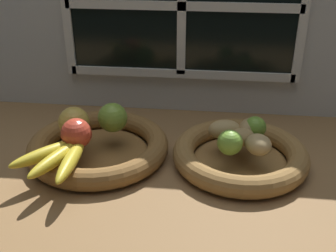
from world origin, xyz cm
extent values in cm
cube|color=olive|center=(0.00, 0.00, -1.50)|extent=(140.00, 90.00, 3.00)
cube|color=silver|center=(0.00, 30.00, 27.50)|extent=(140.00, 3.00, 55.00)
cube|color=black|center=(0.00, 28.10, 31.00)|extent=(64.00, 0.80, 38.00)
cube|color=white|center=(0.00, 27.50, 31.00)|extent=(2.40, 1.20, 38.00)
cube|color=white|center=(0.00, 27.50, 31.00)|extent=(64.00, 1.20, 2.40)
cube|color=white|center=(-32.00, 27.50, 31.00)|extent=(2.40, 1.20, 40.40)
cube|color=white|center=(32.00, 27.50, 31.00)|extent=(2.40, 1.20, 40.40)
cube|color=white|center=(0.00, 27.50, 12.00)|extent=(64.00, 1.20, 2.40)
cylinder|color=brown|center=(-17.60, -0.13, 0.50)|extent=(23.81, 23.81, 1.00)
torus|color=brown|center=(-17.60, -0.13, 2.52)|extent=(34.08, 34.08, 5.05)
cylinder|color=olive|center=(16.43, -0.13, 0.50)|extent=(21.89, 21.89, 1.00)
torus|color=olive|center=(16.43, -0.13, 2.52)|extent=(31.74, 31.74, 5.05)
sphere|color=#7AA338|center=(-14.57, 3.60, 8.65)|extent=(7.22, 7.22, 7.22)
sphere|color=gold|center=(-23.07, -0.18, 8.73)|extent=(7.37, 7.37, 7.37)
sphere|color=#CC422D|center=(-20.84, -5.23, 8.56)|extent=(7.03, 7.03, 7.03)
ellipsoid|color=gold|center=(-25.67, -10.94, 6.55)|extent=(14.00, 14.93, 3.00)
ellipsoid|color=gold|center=(-22.90, -12.65, 6.55)|extent=(9.05, 17.40, 3.00)
ellipsoid|color=gold|center=(-19.69, -13.23, 6.55)|extent=(3.17, 17.51, 3.00)
sphere|color=brown|center=(-19.78, -4.49, 6.55)|extent=(2.70, 2.70, 2.70)
ellipsoid|color=#A38451|center=(16.43, -0.13, 7.09)|extent=(6.95, 6.01, 4.08)
ellipsoid|color=#A38451|center=(18.60, 4.64, 7.29)|extent=(8.03, 8.95, 4.49)
ellipsoid|color=tan|center=(12.53, 2.91, 7.33)|extent=(8.61, 6.61, 4.58)
ellipsoid|color=tan|center=(19.90, -3.60, 7.35)|extent=(8.06, 8.29, 4.62)
sphere|color=#7AAD3D|center=(13.63, -4.34, 7.90)|extent=(5.70, 5.70, 5.70)
sphere|color=#6B9E33|center=(19.70, 4.07, 7.70)|extent=(5.31, 5.31, 5.31)
camera|label=1|loc=(8.96, -84.55, 52.46)|focal=44.15mm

